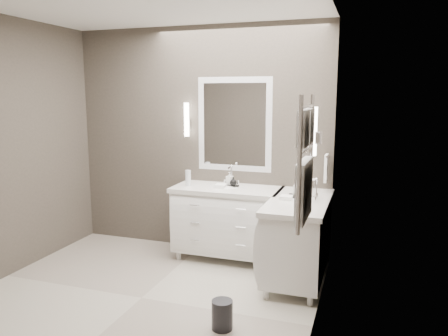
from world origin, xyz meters
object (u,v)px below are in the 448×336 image
(vanity_back, at_px, (227,218))
(waste_bin, at_px, (222,315))
(towel_ladder, at_px, (305,169))
(vanity_right, at_px, (298,234))

(vanity_back, height_order, waste_bin, vanity_back)
(towel_ladder, height_order, waste_bin, towel_ladder)
(vanity_back, bearing_deg, waste_bin, -73.29)
(vanity_right, height_order, towel_ladder, towel_ladder)
(vanity_back, xyz_separation_m, towel_ladder, (1.10, -1.63, 0.91))
(towel_ladder, bearing_deg, vanity_right, 99.84)
(vanity_back, relative_size, vanity_right, 1.00)
(vanity_right, bearing_deg, waste_bin, -109.90)
(vanity_right, bearing_deg, towel_ladder, -80.16)
(waste_bin, bearing_deg, vanity_back, 106.71)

